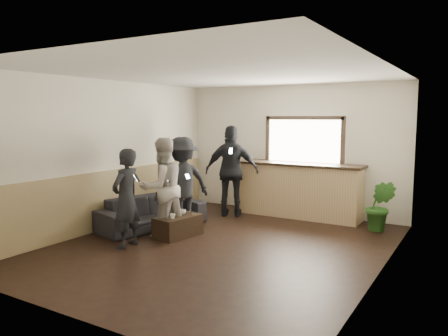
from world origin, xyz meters
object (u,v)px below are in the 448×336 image
Objects in this scene: person_b at (162,187)px; person_a at (126,198)px; person_d at (232,171)px; cup_b at (173,216)px; cup_a at (183,212)px; coffee_table at (178,226)px; potted_plant at (380,206)px; sofa at (152,212)px; person_c at (182,182)px; bar_counter at (299,187)px.

person_a is at bearing 13.30° from person_b.
person_a is 2.85m from person_d.
cup_a is at bearing 98.90° from cup_b.
potted_plant reaches higher than coffee_table.
cup_b is at bearing 145.24° from person_a.
sofa is 0.81m from person_c.
person_c reaches higher than potted_plant.
person_b is (-0.24, -0.28, 0.46)m from cup_a.
sofa is 1.35m from person_a.
sofa is 1.20× the size of person_c.
coffee_table is at bearing 65.78° from person_d.
potted_plant reaches higher than cup_b.
bar_counter is 2.55m from person_c.
cup_a is at bearing -117.58° from bar_counter.
person_c reaches higher than person_a.
bar_counter is 3.25× the size of coffee_table.
bar_counter is 1.54× the size of person_b.
potted_plant is at bearing 34.19° from cup_a.
person_a is (-3.34, -3.12, 0.33)m from potted_plant.
cup_a is 0.38m from cup_b.
person_a is (-0.39, -0.70, 0.39)m from cup_b.
cup_a is 0.06× the size of person_d.
person_c is at bearing -35.27° from sofa.
sofa is at bearing -103.26° from person_b.
cup_a is (-1.27, -2.42, -0.23)m from bar_counter.
person_c is at bearing 174.37° from person_a.
cup_b is 0.05× the size of person_b.
bar_counter is at bearing -175.99° from person_d.
person_d reaches higher than sofa.
person_d is at bearing -174.42° from potted_plant.
person_a reaches higher than cup_a.
bar_counter reaches higher than coffee_table.
person_c is 1.34m from person_d.
person_a reaches higher than sofa.
person_a reaches higher than coffee_table.
person_d reaches higher than person_a.
sofa is 0.97m from cup_b.
cup_a is at bearing 157.16° from person_a.
cup_b is 0.05× the size of person_d.
coffee_table is 2.07m from person_d.
cup_a is 0.72m from person_c.
person_b is at bearing -130.47° from cup_a.
coffee_table is (0.80, -0.26, -0.12)m from sofa.
person_d reaches higher than person_b.
bar_counter is 1.46m from person_d.
coffee_table is 0.43× the size of person_d.
person_c reaches higher than sofa.
bar_counter is at bearing 149.81° from person_a.
coffee_table is 1.16m from person_a.
person_d is (-0.00, 1.92, 0.78)m from coffee_table.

